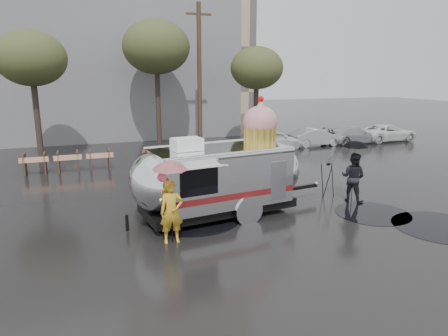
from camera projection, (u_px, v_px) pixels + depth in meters
name	position (u px, v px, depth m)	size (l,w,h in m)	color
ground	(253.00, 226.00, 12.60)	(120.00, 120.00, 0.00)	black
puddles	(303.00, 208.00, 14.28)	(10.11, 10.08, 0.01)	black
grey_building	(85.00, 51.00, 31.73)	(22.00, 12.00, 13.00)	slate
utility_pole	(199.00, 76.00, 25.19)	(1.60, 0.28, 9.00)	#473323
tree_left	(31.00, 59.00, 20.90)	(3.64, 3.64, 6.95)	#382D26
tree_mid	(156.00, 48.00, 24.88)	(4.20, 4.20, 8.03)	#382D26
tree_right	(257.00, 69.00, 25.35)	(3.36, 3.36, 6.42)	#382D26
barricade_row	(68.00, 161.00, 19.73)	(4.30, 0.80, 1.00)	#473323
parked_cars	(338.00, 134.00, 27.36)	(13.20, 1.90, 1.50)	silver
airstream_trailer	(221.00, 174.00, 13.39)	(7.48, 3.43, 4.05)	silver
person_left	(172.00, 212.00, 11.22)	(0.65, 0.43, 1.81)	gold
umbrella_pink	(170.00, 175.00, 10.98)	(1.24, 1.24, 2.40)	pink
person_right	(353.00, 177.00, 14.92)	(0.89, 0.50, 1.86)	black
umbrella_black	(355.00, 151.00, 14.69)	(1.16, 1.16, 2.34)	black
tripod	(328.00, 177.00, 15.54)	(0.51, 0.56, 1.36)	black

